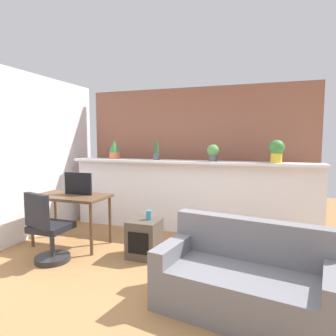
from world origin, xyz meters
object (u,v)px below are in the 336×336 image
vase_on_shelf (149,215)px  side_cube_shelf (144,238)px  potted_plant_1 (157,150)px  potted_plant_2 (213,152)px  office_chair (48,233)px  potted_plant_0 (114,149)px  desk (71,201)px  potted_plant_3 (277,150)px  couch (245,281)px  tv_monitor (78,184)px

vase_on_shelf → side_cube_shelf: bearing=-138.0°
potted_plant_1 → vase_on_shelf: bearing=-74.2°
potted_plant_2 → office_chair: bearing=-135.4°
side_cube_shelf → vase_on_shelf: bearing=42.0°
potted_plant_2 → side_cube_shelf: 1.76m
potted_plant_0 → desk: (-0.10, -1.14, -0.72)m
potted_plant_0 → potted_plant_3: size_ratio=0.97×
office_chair → couch: bearing=-6.5°
potted_plant_1 → potted_plant_2: bearing=2.0°
potted_plant_2 → side_cube_shelf: bearing=-120.5°
side_cube_shelf → vase_on_shelf: 0.32m
couch → desk: bearing=160.3°
potted_plant_2 → desk: size_ratio=0.24×
desk → vase_on_shelf: bearing=-1.0°
potted_plant_2 → vase_on_shelf: potted_plant_2 is taller
potted_plant_0 → office_chair: bearing=-89.4°
potted_plant_0 → tv_monitor: (-0.02, -1.06, -0.47)m
potted_plant_3 → office_chair: potted_plant_3 is taller
desk → tv_monitor: (0.07, 0.08, 0.25)m
potted_plant_3 → side_cube_shelf: (-1.64, -1.16, -1.16)m
office_chair → couch: office_chair is taller
desk → vase_on_shelf: (1.25, -0.02, -0.10)m
potted_plant_0 → couch: size_ratio=0.20×
vase_on_shelf → couch: (1.32, -0.90, -0.28)m
potted_plant_0 → couch: (2.47, -2.06, -1.10)m
office_chair → side_cube_shelf: bearing=27.9°
potted_plant_2 → office_chair: (-1.77, -1.75, -0.98)m
potted_plant_3 → office_chair: 3.38m
office_chair → couch: 2.47m
potted_plant_2 → vase_on_shelf: (-0.64, -1.13, -0.80)m
potted_plant_3 → vase_on_shelf: size_ratio=2.78×
vase_on_shelf → potted_plant_1: bearing=105.8°
potted_plant_2 → tv_monitor: size_ratio=0.60×
desk → couch: size_ratio=0.66×
potted_plant_2 → desk: potted_plant_2 is taller
side_cube_shelf → vase_on_shelf: (0.05, 0.05, 0.31)m
potted_plant_3 → vase_on_shelf: potted_plant_3 is taller
potted_plant_1 → potted_plant_3: size_ratio=1.10×
potted_plant_0 → vase_on_shelf: bearing=-45.2°
side_cube_shelf → couch: (1.37, -0.85, 0.03)m
potted_plant_2 → vase_on_shelf: bearing=-119.6°
tv_monitor → couch: tv_monitor is taller
potted_plant_3 → potted_plant_1: bearing=-179.4°
desk → potted_plant_3: bearing=21.0°
potted_plant_0 → couch: potted_plant_0 is taller
potted_plant_1 → potted_plant_2: size_ratio=1.41×
desk → tv_monitor: tv_monitor is taller
desk → side_cube_shelf: desk is taller
potted_plant_1 → side_cube_shelf: bearing=-77.2°
potted_plant_2 → office_chair: size_ratio=0.30×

